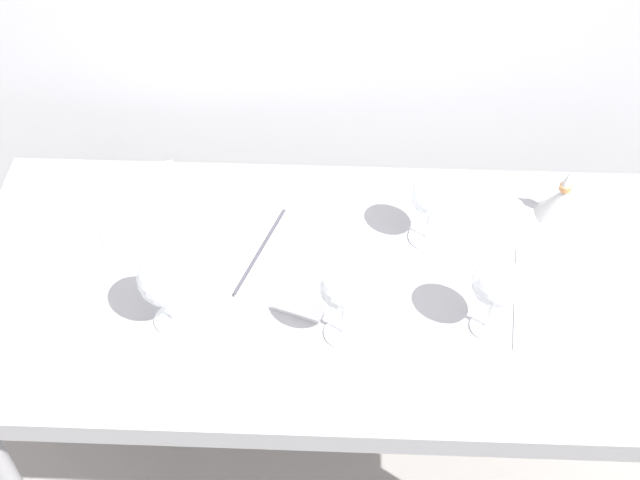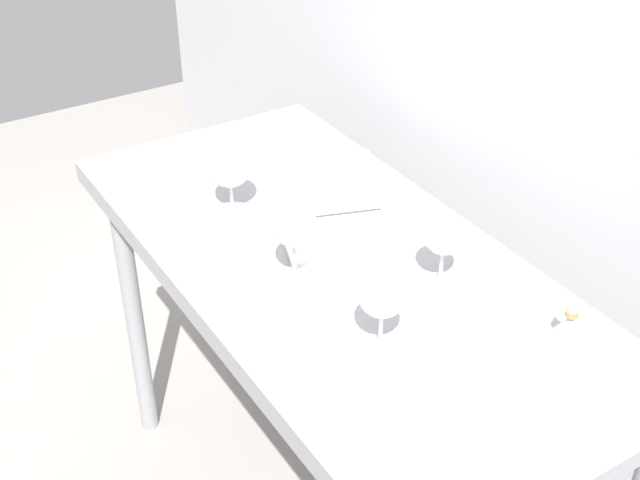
{
  "view_description": "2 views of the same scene",
  "coord_description": "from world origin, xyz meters",
  "px_view_note": "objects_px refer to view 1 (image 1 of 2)",
  "views": [
    {
      "loc": [
        0.02,
        -1.02,
        2.12
      ],
      "look_at": [
        -0.02,
        0.02,
        0.99
      ],
      "focal_mm": 46.91,
      "sensor_mm": 36.0,
      "label": 1
    },
    {
      "loc": [
        1.23,
        -0.82,
        1.92
      ],
      "look_at": [
        -0.01,
        -0.04,
        0.96
      ],
      "focal_mm": 48.41,
      "sensor_mm": 36.0,
      "label": 2
    }
  ],
  "objects_px": {
    "open_notebook": "(261,252)",
    "tasting_sheet_lower": "(141,207)",
    "wine_glass_near_left": "(166,280)",
    "tasting_sheet_upper": "(562,304)",
    "decanter_funnel": "(561,202)",
    "wine_glass_near_center": "(345,287)",
    "wine_glass_far_right": "(432,197)",
    "wine_glass_near_right": "(497,284)"
  },
  "relations": [
    {
      "from": "wine_glass_near_right",
      "to": "decanter_funnel",
      "type": "distance_m",
      "value": 0.35
    },
    {
      "from": "wine_glass_near_left",
      "to": "wine_glass_near_center",
      "type": "bearing_deg",
      "value": -3.4
    },
    {
      "from": "wine_glass_far_right",
      "to": "wine_glass_near_right",
      "type": "distance_m",
      "value": 0.24
    },
    {
      "from": "wine_glass_far_right",
      "to": "tasting_sheet_lower",
      "type": "distance_m",
      "value": 0.6
    },
    {
      "from": "wine_glass_far_right",
      "to": "wine_glass_near_left",
      "type": "relative_size",
      "value": 0.96
    },
    {
      "from": "tasting_sheet_lower",
      "to": "decanter_funnel",
      "type": "bearing_deg",
      "value": -23.56
    },
    {
      "from": "wine_glass_near_left",
      "to": "decanter_funnel",
      "type": "distance_m",
      "value": 0.8
    },
    {
      "from": "wine_glass_near_left",
      "to": "open_notebook",
      "type": "relative_size",
      "value": 0.41
    },
    {
      "from": "wine_glass_near_center",
      "to": "wine_glass_near_right",
      "type": "distance_m",
      "value": 0.26
    },
    {
      "from": "wine_glass_near_center",
      "to": "wine_glass_near_left",
      "type": "xyz_separation_m",
      "value": [
        -0.31,
        0.02,
        -0.02
      ]
    },
    {
      "from": "wine_glass_near_center",
      "to": "wine_glass_near_left",
      "type": "relative_size",
      "value": 1.1
    },
    {
      "from": "wine_glass_near_left",
      "to": "decanter_funnel",
      "type": "xyz_separation_m",
      "value": [
        0.74,
        0.3,
        -0.08
      ]
    },
    {
      "from": "wine_glass_far_right",
      "to": "wine_glass_near_left",
      "type": "height_order",
      "value": "wine_glass_near_left"
    },
    {
      "from": "decanter_funnel",
      "to": "wine_glass_near_center",
      "type": "bearing_deg",
      "value": -143.83
    },
    {
      "from": "wine_glass_near_right",
      "to": "tasting_sheet_upper",
      "type": "height_order",
      "value": "wine_glass_near_right"
    },
    {
      "from": "tasting_sheet_lower",
      "to": "wine_glass_near_right",
      "type": "bearing_deg",
      "value": -46.64
    },
    {
      "from": "open_notebook",
      "to": "tasting_sheet_upper",
      "type": "bearing_deg",
      "value": 8.81
    },
    {
      "from": "open_notebook",
      "to": "decanter_funnel",
      "type": "distance_m",
      "value": 0.61
    },
    {
      "from": "wine_glass_far_right",
      "to": "decanter_funnel",
      "type": "bearing_deg",
      "value": 15.39
    },
    {
      "from": "open_notebook",
      "to": "tasting_sheet_lower",
      "type": "bearing_deg",
      "value": 174.93
    },
    {
      "from": "open_notebook",
      "to": "decanter_funnel",
      "type": "height_order",
      "value": "decanter_funnel"
    },
    {
      "from": "tasting_sheet_upper",
      "to": "open_notebook",
      "type": "bearing_deg",
      "value": 177.83
    },
    {
      "from": "wine_glass_near_center",
      "to": "tasting_sheet_upper",
      "type": "bearing_deg",
      "value": 11.5
    },
    {
      "from": "wine_glass_near_left",
      "to": "tasting_sheet_upper",
      "type": "xyz_separation_m",
      "value": [
        0.71,
        0.06,
        -0.11
      ]
    },
    {
      "from": "wine_glass_near_left",
      "to": "tasting_sheet_upper",
      "type": "bearing_deg",
      "value": 5.11
    },
    {
      "from": "wine_glass_far_right",
      "to": "tasting_sheet_lower",
      "type": "relative_size",
      "value": 0.69
    },
    {
      "from": "tasting_sheet_upper",
      "to": "tasting_sheet_lower",
      "type": "relative_size",
      "value": 1.06
    },
    {
      "from": "tasting_sheet_lower",
      "to": "decanter_funnel",
      "type": "xyz_separation_m",
      "value": [
        0.85,
        0.01,
        0.04
      ]
    },
    {
      "from": "wine_glass_near_right",
      "to": "wine_glass_near_left",
      "type": "xyz_separation_m",
      "value": [
        -0.57,
        -0.01,
        -0.01
      ]
    },
    {
      "from": "open_notebook",
      "to": "wine_glass_near_left",
      "type": "bearing_deg",
      "value": -111.0
    },
    {
      "from": "wine_glass_near_left",
      "to": "open_notebook",
      "type": "distance_m",
      "value": 0.25
    },
    {
      "from": "wine_glass_near_left",
      "to": "tasting_sheet_upper",
      "type": "distance_m",
      "value": 0.72
    },
    {
      "from": "wine_glass_far_right",
      "to": "wine_glass_near_right",
      "type": "bearing_deg",
      "value": -65.52
    },
    {
      "from": "wine_glass_near_center",
      "to": "open_notebook",
      "type": "height_order",
      "value": "wine_glass_near_center"
    },
    {
      "from": "wine_glass_far_right",
      "to": "open_notebook",
      "type": "bearing_deg",
      "value": -170.83
    },
    {
      "from": "wine_glass_near_left",
      "to": "tasting_sheet_lower",
      "type": "xyz_separation_m",
      "value": [
        -0.11,
        0.29,
        -0.11
      ]
    },
    {
      "from": "open_notebook",
      "to": "wine_glass_far_right",
      "type": "bearing_deg",
      "value": 28.5
    },
    {
      "from": "wine_glass_near_right",
      "to": "decanter_funnel",
      "type": "xyz_separation_m",
      "value": [
        0.17,
        0.29,
        -0.08
      ]
    },
    {
      "from": "wine_glass_near_right",
      "to": "open_notebook",
      "type": "xyz_separation_m",
      "value": [
        -0.42,
        0.16,
        -0.12
      ]
    },
    {
      "from": "wine_glass_near_center",
      "to": "wine_glass_near_left",
      "type": "distance_m",
      "value": 0.31
    },
    {
      "from": "wine_glass_near_right",
      "to": "wine_glass_far_right",
      "type": "bearing_deg",
      "value": 114.48
    },
    {
      "from": "wine_glass_near_center",
      "to": "wine_glass_near_right",
      "type": "relative_size",
      "value": 1.07
    }
  ]
}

